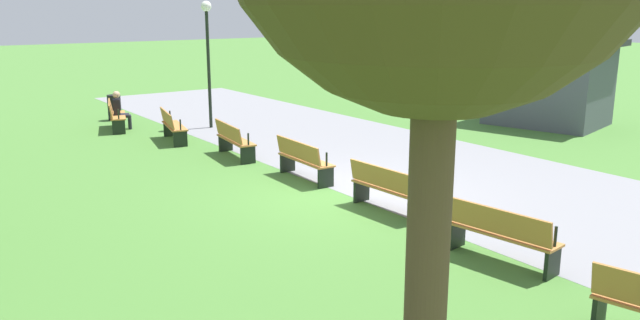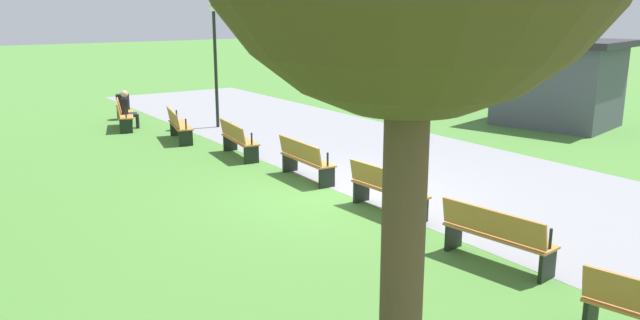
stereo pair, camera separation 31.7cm
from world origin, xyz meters
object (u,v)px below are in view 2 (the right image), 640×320
(bench_2, at_px, (237,139))
(kiosk, at_px, (558,82))
(bench_4, at_px, (387,188))
(trash_bin, at_px, (123,107))
(person_seated, at_px, (128,108))
(bench_3, at_px, (305,159))
(bench_0, at_px, (123,114))
(bench_1, at_px, (178,125))
(lamp_post, at_px, (215,40))
(bench_5, at_px, (496,235))

(bench_2, bearing_deg, kiosk, 88.46)
(kiosk, bearing_deg, bench_4, -83.24)
(trash_bin, bearing_deg, person_seated, -12.25)
(bench_3, height_order, bench_4, same)
(bench_0, height_order, bench_1, same)
(trash_bin, bearing_deg, bench_4, 4.14)
(lamp_post, bearing_deg, bench_5, -6.20)
(bench_3, bearing_deg, bench_0, -167.45)
(bench_5, xyz_separation_m, person_seated, (-13.82, -1.06, 0.16))
(bench_1, relative_size, bench_3, 1.02)
(bench_0, height_order, bench_5, same)
(lamp_post, distance_m, kiosk, 10.94)
(bench_2, height_order, bench_4, same)
(bench_0, distance_m, lamp_post, 3.68)
(bench_3, distance_m, bench_4, 2.80)
(bench_0, distance_m, bench_1, 2.79)
(bench_0, distance_m, bench_3, 8.36)
(bench_0, distance_m, trash_bin, 1.84)
(bench_4, relative_size, trash_bin, 2.04)
(bench_3, relative_size, bench_4, 1.00)
(person_seated, relative_size, trash_bin, 1.41)
(person_seated, bearing_deg, bench_4, 24.40)
(bench_4, xyz_separation_m, lamp_post, (-9.66, 1.11, 2.26))
(bench_0, xyz_separation_m, bench_4, (11.03, 1.46, 0.00))
(bench_0, distance_m, bench_4, 11.13)
(bench_2, height_order, person_seated, person_seated)
(bench_0, height_order, bench_4, same)
(bench_1, distance_m, bench_4, 8.36)
(bench_0, xyz_separation_m, trash_bin, (-1.76, 0.53, -0.04))
(lamp_post, bearing_deg, bench_0, -118.05)
(bench_3, relative_size, lamp_post, 0.44)
(bench_1, xyz_separation_m, person_seated, (-2.70, -0.58, 0.16))
(bench_3, bearing_deg, kiosk, 98.58)
(bench_2, distance_m, person_seated, 5.56)
(person_seated, relative_size, lamp_post, 0.31)
(bench_4, height_order, kiosk, kiosk)
(bench_2, height_order, lamp_post, lamp_post)
(bench_2, distance_m, bench_5, 8.36)
(bench_1, xyz_separation_m, kiosk, (4.44, 11.04, 0.93))
(person_seated, xyz_separation_m, lamp_post, (1.37, 2.42, 2.09))
(bench_3, bearing_deg, bench_4, 2.52)
(bench_5, distance_m, trash_bin, 15.59)
(bench_4, bearing_deg, bench_5, -7.54)
(bench_0, bearing_deg, person_seated, 107.63)
(bench_4, bearing_deg, bench_1, -177.50)
(bench_5, height_order, person_seated, person_seated)
(bench_3, xyz_separation_m, person_seated, (-8.24, -1.31, 0.16))
(bench_5, relative_size, person_seated, 1.47)
(bench_2, bearing_deg, bench_1, -162.41)
(bench_3, bearing_deg, bench_1, -169.96)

